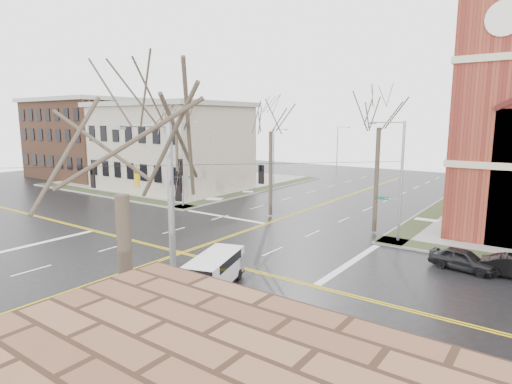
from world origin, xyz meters
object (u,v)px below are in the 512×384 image
Objects in this scene: tree_se at (121,175)px; signal_pole_ne at (399,178)px; tree_nw_far at (176,126)px; tree_nw_near at (271,126)px; parked_car_a at (463,259)px; signal_pole_se at (169,257)px; cargo_van at (216,268)px; streetlight_north_b at (338,148)px; tree_ne at (379,120)px; streetlight_north_a at (274,155)px; signal_pole_nw at (183,161)px.

signal_pole_ne is at bearing 92.43° from tree_se.
tree_nw_near reaches higher than tree_nw_far.
signal_pole_ne is at bearing 64.56° from parked_car_a.
signal_pole_se is 2.29× the size of parked_car_a.
tree_nw_near is (12.31, 0.29, 0.17)m from tree_nw_far.
signal_pole_se is 10.57m from cargo_van.
tree_ne is at bearing -60.58° from streetlight_north_b.
streetlight_north_b is (-21.97, 36.50, -0.48)m from signal_pole_ne.
parked_car_a is at bearing -9.61° from tree_nw_far.
tree_nw_far is at bearing -95.00° from streetlight_north_b.
parked_car_a is at bearing 28.27° from cargo_van.
signal_pole_se is 1.12× the size of streetlight_north_a.
signal_pole_ne is 23.00m from signal_pole_se.
signal_pole_se is 35.19m from tree_nw_far.
tree_nw_far reaches higher than streetlight_north_a.
streetlight_north_a is at bearing 122.10° from tree_nw_near.
tree_nw_near reaches higher than streetlight_north_a.
parked_car_a is at bearing -16.73° from tree_nw_near.
parked_car_a is 0.36× the size of tree_se.
tree_nw_far reaches higher than parked_car_a.
signal_pole_nw reaches higher than streetlight_north_a.
signal_pole_ne is at bearing -35.07° from tree_ne.
tree_nw_far is at bearing -179.62° from tree_ne.
tree_se reaches higher than streetlight_north_a.
parked_car_a is (27.32, -20.17, -3.80)m from streetlight_north_a.
tree_se is (23.05, -61.94, 3.43)m from streetlight_north_b.
streetlight_north_a and streetlight_north_b have the same top height.
signal_pole_nw is at bearing -92.32° from streetlight_north_a.
parked_car_a is at bearing -34.51° from signal_pole_ne.
tree_se reaches higher than parked_car_a.
signal_pole_se is at bearing -90.00° from signal_pole_ne.
tree_se reaches higher than cargo_van.
signal_pole_nw is at bearing 134.55° from signal_pole_se.
tree_se reaches higher than signal_pole_ne.
signal_pole_se is at bearing -60.91° from streetlight_north_a.
signal_pole_ne is 0.76× the size of tree_nw_far.
streetlight_north_a reaches higher than cargo_van.
streetlight_north_b is at bearing 110.41° from tree_se.
signal_pole_se is at bearing -44.34° from tree_nw_far.
signal_pole_nw is 1.12× the size of streetlight_north_a.
tree_se is at bearing -82.87° from tree_ne.
tree_nw_far is (-30.38, 5.14, 7.86)m from parked_car_a.
signal_pole_se is at bearing -74.97° from cargo_van.
streetlight_north_b is at bearing 110.27° from signal_pole_se.
signal_pole_nw is at bearing 133.00° from tree_se.
streetlight_north_b is 0.68× the size of tree_nw_far.
signal_pole_se is at bearing 173.62° from parked_car_a.
tree_nw_near is 10.43m from tree_ne.
tree_ne is (3.02, 16.34, 8.11)m from cargo_van.
cargo_van is 19.60m from tree_nw_near.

